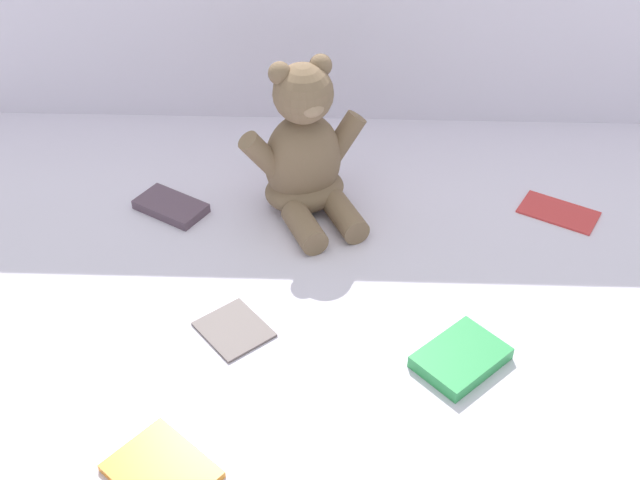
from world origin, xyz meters
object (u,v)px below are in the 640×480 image
book_case_4 (162,471)px  book_case_0 (461,358)px  teddy_bear (305,156)px  book_case_5 (171,206)px  book_case_7 (559,211)px  book_case_3 (234,328)px

book_case_4 → book_case_0: bearing=-23.1°
teddy_bear → book_case_0: 0.44m
book_case_5 → book_case_7: (0.67, 0.01, -0.00)m
book_case_3 → book_case_4: (-0.06, -0.24, 0.00)m
book_case_0 → book_case_3: (-0.32, 0.05, -0.01)m
book_case_4 → book_case_7: bearing=-7.1°
book_case_4 → book_case_5: size_ratio=1.01×
book_case_3 → book_case_7: bearing=-11.0°
book_case_3 → book_case_4: bearing=-144.2°
teddy_bear → book_case_0: size_ratio=2.24×
teddy_bear → book_case_5: bearing=160.8°
book_case_0 → book_case_7: size_ratio=0.94×
book_case_0 → book_case_7: bearing=106.3°
book_case_4 → teddy_bear: bearing=25.0°
book_case_4 → book_case_5: 0.54m
book_case_5 → teddy_bear: bearing=-53.7°
book_case_5 → book_case_0: bearing=-95.4°
teddy_bear → book_case_7: (0.44, -0.01, -0.10)m
teddy_bear → book_case_0: bearing=-82.2°
book_case_4 → book_case_5: book_case_5 is taller
teddy_bear → book_case_4: 0.58m
book_case_0 → book_case_3: bearing=-142.4°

